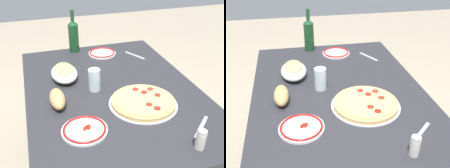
{
  "view_description": "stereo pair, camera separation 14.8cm",
  "coord_description": "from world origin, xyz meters",
  "views": [
    {
      "loc": [
        1.23,
        -0.38,
        1.46
      ],
      "look_at": [
        0.0,
        0.0,
        0.74
      ],
      "focal_mm": 43.77,
      "sensor_mm": 36.0,
      "label": 1
    },
    {
      "loc": [
        1.26,
        -0.24,
        1.46
      ],
      "look_at": [
        0.0,
        0.0,
        0.74
      ],
      "focal_mm": 43.77,
      "sensor_mm": 36.0,
      "label": 2
    }
  ],
  "objects": [
    {
      "name": "wine_bottle",
      "position": [
        -0.59,
        -0.1,
        0.82
      ],
      "size": [
        0.07,
        0.07,
        0.3
      ],
      "color": "#194723",
      "rests_on": "dining_table"
    },
    {
      "name": "pepperoni_pizza",
      "position": [
        0.19,
        0.1,
        0.72
      ],
      "size": [
        0.34,
        0.34,
        0.03
      ],
      "color": "#B7B7BC",
      "rests_on": "dining_table"
    },
    {
      "name": "water_glass",
      "position": [
        -0.02,
        -0.09,
        0.77
      ],
      "size": [
        0.06,
        0.06,
        0.12
      ],
      "primitive_type": "cylinder",
      "color": "silver",
      "rests_on": "dining_table"
    },
    {
      "name": "baked_pasta_dish",
      "position": [
        -0.2,
        -0.23,
        0.75
      ],
      "size": [
        0.24,
        0.15,
        0.08
      ],
      "color": "white",
      "rests_on": "dining_table"
    },
    {
      "name": "side_plate_far",
      "position": [
        -0.48,
        0.08,
        0.71
      ],
      "size": [
        0.19,
        0.19,
        0.02
      ],
      "color": "white",
      "rests_on": "dining_table"
    },
    {
      "name": "dining_table",
      "position": [
        0.0,
        0.0,
        0.6
      ],
      "size": [
        1.3,
        0.92,
        0.71
      ],
      "color": "#2D2D33",
      "rests_on": "ground"
    },
    {
      "name": "bread_loaf",
      "position": [
        0.07,
        -0.3,
        0.74
      ],
      "size": [
        0.18,
        0.08,
        0.07
      ],
      "primitive_type": "ellipsoid",
      "color": "tan",
      "rests_on": "dining_table"
    },
    {
      "name": "side_plate_near",
      "position": [
        0.31,
        -0.22,
        0.71
      ],
      "size": [
        0.2,
        0.2,
        0.02
      ],
      "color": "white",
      "rests_on": "dining_table"
    },
    {
      "name": "spice_shaker",
      "position": [
        0.55,
        0.19,
        0.75
      ],
      "size": [
        0.04,
        0.04,
        0.09
      ],
      "color": "silver",
      "rests_on": "dining_table"
    },
    {
      "name": "fork_left",
      "position": [
        -0.38,
        0.28,
        0.71
      ],
      "size": [
        0.16,
        0.09,
        0.0
      ],
      "primitive_type": "cube",
      "rotation": [
        0.0,
        0.0,
        3.62
      ],
      "color": "#B7B7BC",
      "rests_on": "dining_table"
    },
    {
      "name": "fork_right",
      "position": [
        0.44,
        0.28,
        0.71
      ],
      "size": [
        0.13,
        0.14,
        0.0
      ],
      "primitive_type": "cube",
      "rotation": [
        0.0,
        0.0,
        2.3
      ],
      "color": "#B7B7BC",
      "rests_on": "dining_table"
    }
  ]
}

